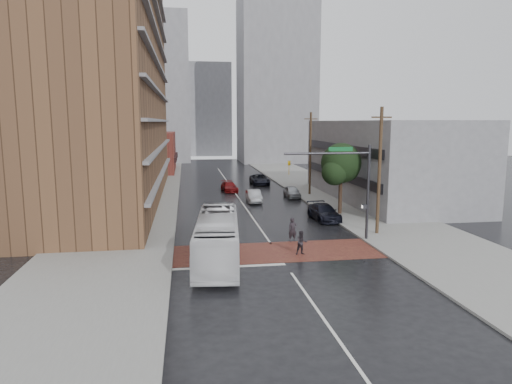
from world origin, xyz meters
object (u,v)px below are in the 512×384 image
object	(u,v)px
car_travel_a	(222,209)
suv_travel	(260,179)
car_parked_near	(324,213)
car_parked_mid	(324,212)
car_travel_b	(254,196)
car_parked_far	(292,192)
car_travel_c	(229,187)
transit_bus	(217,238)
pedestrian_b	(302,243)
pedestrian_a	(293,230)

from	to	relation	value
car_travel_a	suv_travel	xyz separation A→B (m)	(7.04, 21.31, 0.06)
car_parked_near	car_parked_mid	size ratio (longest dim) A/B	0.78
car_travel_b	car_parked_far	distance (m)	5.65
car_travel_a	suv_travel	world-z (taller)	suv_travel
car_travel_c	car_parked_far	world-z (taller)	car_parked_far
transit_bus	suv_travel	distance (m)	36.27
car_travel_c	suv_travel	size ratio (longest dim) A/B	0.81
car_travel_a	transit_bus	bearing A→B (deg)	-96.72
car_parked_near	suv_travel	bearing A→B (deg)	91.91
car_travel_a	car_travel_b	bearing A→B (deg)	58.93
transit_bus	car_travel_b	size ratio (longest dim) A/B	2.66
car_travel_b	car_travel_c	size ratio (longest dim) A/B	0.97
car_travel_b	car_parked_near	distance (m)	11.20
pedestrian_b	car_travel_c	distance (m)	28.90
suv_travel	car_parked_near	size ratio (longest dim) A/B	1.37
transit_bus	suv_travel	world-z (taller)	transit_bus
car_travel_a	car_parked_near	bearing A→B (deg)	-19.14
suv_travel	car_parked_mid	distance (m)	24.35
car_parked_near	car_parked_mid	distance (m)	0.08
pedestrian_b	suv_travel	bearing A→B (deg)	80.37
pedestrian_a	car_parked_near	xyz separation A→B (m)	(4.58, 7.00, -0.27)
pedestrian_b	car_parked_far	size ratio (longest dim) A/B	0.42
pedestrian_b	car_parked_mid	size ratio (longest dim) A/B	0.33
car_travel_b	car_parked_far	size ratio (longest dim) A/B	1.06
pedestrian_b	car_parked_far	distance (m)	23.63
car_travel_c	car_parked_mid	bearing A→B (deg)	-74.97
car_parked_far	transit_bus	bearing A→B (deg)	-112.81
car_travel_a	suv_travel	distance (m)	22.44
suv_travel	car_parked_far	xyz separation A→B (m)	(2.02, -11.52, -0.06)
transit_bus	car_parked_mid	size ratio (longest dim) A/B	2.23
pedestrian_a	car_travel_b	bearing A→B (deg)	86.25
pedestrian_a	pedestrian_b	world-z (taller)	pedestrian_a
car_travel_b	car_travel_c	world-z (taller)	car_travel_b
car_travel_b	car_travel_c	xyz separation A→B (m)	(-1.94, 8.38, -0.06)
suv_travel	car_parked_near	xyz separation A→B (m)	(2.02, -24.27, -0.10)
suv_travel	car_parked_near	world-z (taller)	suv_travel
pedestrian_a	car_travel_a	size ratio (longest dim) A/B	0.45
car_parked_near	car_parked_mid	xyz separation A→B (m)	(0.00, 0.00, 0.08)
pedestrian_b	suv_travel	distance (m)	34.78
transit_bus	car_travel_a	world-z (taller)	transit_bus
car_travel_c	pedestrian_b	bearing A→B (deg)	-91.26
car_travel_b	car_parked_mid	distance (m)	11.20
car_travel_b	car_parked_near	world-z (taller)	car_travel_b
car_parked_far	pedestrian_a	bearing A→B (deg)	-102.11
pedestrian_b	car_parked_near	size ratio (longest dim) A/B	0.43
pedestrian_a	suv_travel	xyz separation A→B (m)	(2.56, 31.27, -0.17)
car_travel_b	car_parked_near	size ratio (longest dim) A/B	1.08
car_travel_a	car_parked_near	size ratio (longest dim) A/B	1.03
pedestrian_b	car_travel_b	bearing A→B (deg)	85.48
pedestrian_b	pedestrian_a	bearing A→B (deg)	81.87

